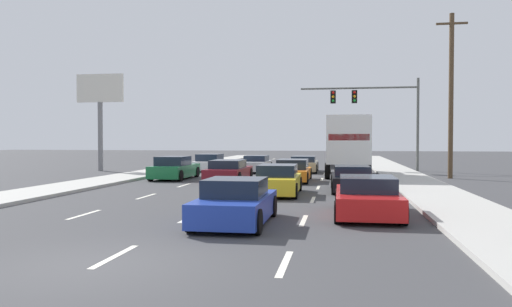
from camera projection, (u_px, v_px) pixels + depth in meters
The scene contains 18 objects.
ground_plane at pixel (274, 174), 33.76m from camera, with size 140.00×140.00×0.00m, color #3D3D3F.
sidewalk_right at pixel (411, 180), 27.45m from camera, with size 2.79×80.00×0.14m, color #B2AFA8.
sidewalk_left at pixel (128, 177), 30.22m from camera, with size 2.79×80.00×0.14m, color #B2AFA8.
lane_markings at pixel (270, 176), 32.04m from camera, with size 6.94×57.00×0.01m.
car_white at pixel (211, 163), 36.96m from camera, with size 1.97×4.56×1.27m.
car_green at pixel (174, 169), 29.22m from camera, with size 1.95×4.39×1.35m.
car_silver at pixel (256, 164), 35.52m from camera, with size 1.82×4.27×1.19m.
car_maroon at pixel (229, 171), 27.63m from camera, with size 2.01×4.61×1.20m.
car_tan at pixel (304, 164), 35.63m from camera, with size 2.04×4.58×1.15m.
car_orange at pixel (293, 171), 27.67m from camera, with size 1.96×4.56×1.23m.
car_yellow at pixel (278, 181), 20.99m from camera, with size 1.94×4.18×1.27m.
car_blue at pixel (236, 203), 13.64m from camera, with size 1.88×4.02×1.26m.
box_truck at pixel (347, 143), 31.09m from camera, with size 2.73×8.45×3.70m.
car_black at pixel (352, 179), 22.21m from camera, with size 1.91×4.17×1.17m.
car_red at pixel (367, 197), 15.18m from camera, with size 1.97×4.41×1.20m.
traffic_signal_mast at pixel (368, 103), 37.16m from camera, with size 8.76×0.69×6.89m.
utility_pole_mid at pixel (451, 94), 29.56m from camera, with size 1.80×0.28×9.84m.
roadside_billboard at pixel (100, 103), 36.81m from camera, with size 3.64×0.36×7.20m.
Camera 1 is at (4.40, -8.44, 2.33)m, focal length 34.76 mm.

